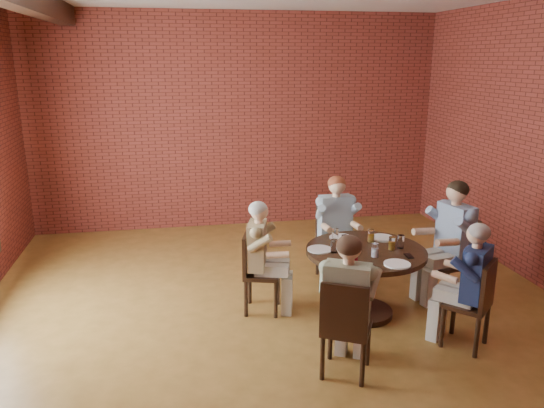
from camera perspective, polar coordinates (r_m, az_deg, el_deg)
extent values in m
plane|color=olive|center=(5.74, 1.16, -12.51)|extent=(7.00, 7.00, 0.00)
plane|color=maroon|center=(8.58, -3.63, 8.79)|extent=(7.00, 0.00, 7.00)
plane|color=maroon|center=(2.05, 22.61, -14.63)|extent=(7.00, 0.00, 7.00)
cylinder|color=black|center=(5.95, 9.75, -11.33)|extent=(0.63, 0.63, 0.06)
cylinder|color=black|center=(5.82, 9.89, -8.51)|extent=(0.18, 0.18, 0.64)
cylinder|color=#322012|center=(5.68, 10.07, -5.05)|extent=(1.26, 1.26, 0.05)
cube|color=black|center=(6.42, 18.38, -6.01)|extent=(0.53, 0.53, 0.04)
cube|color=black|center=(6.46, 19.97, -3.41)|extent=(0.13, 0.45, 0.51)
cylinder|color=black|center=(6.52, 15.78, -7.58)|extent=(0.04, 0.04, 0.41)
cylinder|color=black|center=(6.24, 17.99, -8.80)|extent=(0.04, 0.04, 0.41)
cylinder|color=black|center=(6.75, 18.41, -6.98)|extent=(0.04, 0.04, 0.41)
cylinder|color=black|center=(6.49, 20.65, -8.11)|extent=(0.04, 0.04, 0.41)
cube|color=black|center=(6.64, 6.87, -4.55)|extent=(0.42, 0.42, 0.04)
cube|color=black|center=(6.73, 6.44, -1.96)|extent=(0.42, 0.05, 0.47)
cylinder|color=black|center=(6.52, 5.80, -7.05)|extent=(0.04, 0.04, 0.41)
cylinder|color=black|center=(6.62, 8.76, -6.77)|extent=(0.04, 0.04, 0.41)
cylinder|color=black|center=(6.83, 4.92, -5.95)|extent=(0.04, 0.04, 0.41)
cylinder|color=black|center=(6.93, 7.75, -5.70)|extent=(0.04, 0.04, 0.41)
cube|color=black|center=(5.79, -1.06, -7.52)|extent=(0.47, 0.47, 0.04)
cube|color=black|center=(5.72, -2.77, -5.27)|extent=(0.14, 0.38, 0.43)
cylinder|color=black|center=(5.72, 0.40, -10.28)|extent=(0.04, 0.04, 0.41)
cylinder|color=black|center=(6.01, 0.65, -8.96)|extent=(0.04, 0.04, 0.41)
cylinder|color=black|center=(5.76, -2.83, -10.14)|extent=(0.04, 0.04, 0.41)
cylinder|color=black|center=(6.04, -2.41, -8.84)|extent=(0.04, 0.04, 0.41)
cube|color=black|center=(4.76, 8.03, -13.07)|extent=(0.55, 0.55, 0.04)
cube|color=black|center=(4.48, 7.76, -11.33)|extent=(0.37, 0.22, 0.46)
cylinder|color=black|center=(5.00, 10.27, -14.64)|extent=(0.04, 0.04, 0.41)
cylinder|color=black|center=(5.04, 6.28, -14.20)|extent=(0.04, 0.04, 0.41)
cylinder|color=black|center=(4.70, 9.71, -16.68)|extent=(0.04, 0.04, 0.41)
cylinder|color=black|center=(4.75, 5.44, -16.18)|extent=(0.04, 0.04, 0.41)
cube|color=black|center=(5.44, 20.22, -10.09)|extent=(0.54, 0.54, 0.04)
cube|color=black|center=(5.31, 22.23, -8.13)|extent=(0.31, 0.29, 0.43)
cylinder|color=black|center=(5.72, 18.93, -11.20)|extent=(0.04, 0.04, 0.41)
cylinder|color=black|center=(5.44, 17.85, -12.52)|extent=(0.04, 0.04, 0.41)
cylinder|color=black|center=(5.65, 22.07, -11.87)|extent=(0.04, 0.04, 0.41)
cylinder|color=black|center=(5.37, 21.16, -13.25)|extent=(0.04, 0.04, 0.41)
cylinder|color=white|center=(6.03, 11.77, -3.57)|extent=(0.26, 0.26, 0.01)
cylinder|color=white|center=(5.96, 7.42, -3.60)|extent=(0.26, 0.26, 0.01)
cylinder|color=white|center=(5.58, 5.15, -4.88)|extent=(0.26, 0.26, 0.01)
cylinder|color=white|center=(5.32, 13.32, -6.30)|extent=(0.26, 0.26, 0.01)
cylinder|color=white|center=(5.76, 13.68, -3.95)|extent=(0.07, 0.07, 0.14)
cylinder|color=white|center=(5.87, 10.61, -3.39)|extent=(0.07, 0.07, 0.14)
cylinder|color=white|center=(5.85, 6.82, -3.29)|extent=(0.07, 0.07, 0.14)
cylinder|color=white|center=(5.65, 7.82, -4.01)|extent=(0.07, 0.07, 0.14)
cylinder|color=white|center=(5.51, 6.70, -4.50)|extent=(0.07, 0.07, 0.14)
cylinder|color=white|center=(5.28, 8.86, -5.47)|extent=(0.07, 0.07, 0.14)
cylinder|color=white|center=(5.45, 11.01, -4.89)|extent=(0.07, 0.07, 0.14)
cylinder|color=white|center=(5.68, 12.78, -4.15)|extent=(0.07, 0.07, 0.14)
cube|color=black|center=(5.56, 14.51, -5.43)|extent=(0.08, 0.14, 0.01)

